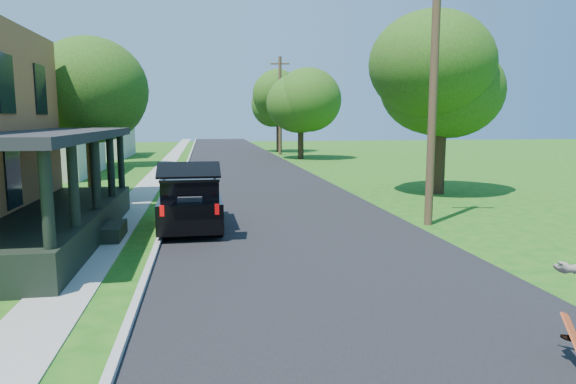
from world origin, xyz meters
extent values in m
plane|color=#145410|center=(0.00, 0.00, 0.00)|extent=(140.00, 140.00, 0.00)
cube|color=black|center=(0.00, 20.00, 0.00)|extent=(8.00, 120.00, 0.02)
cube|color=#9B9B96|center=(-4.05, 20.00, 0.00)|extent=(0.15, 120.00, 0.12)
cube|color=gray|center=(-5.60, 20.00, 0.00)|extent=(1.30, 120.00, 0.03)
cube|color=black|center=(-6.80, 6.00, 0.45)|extent=(2.40, 10.00, 0.90)
cube|color=black|center=(-6.80, 6.00, 3.00)|extent=(2.60, 10.30, 0.25)
cube|color=beige|center=(-13.50, 24.00, 2.50)|extent=(8.00, 8.00, 5.00)
pyramid|color=black|center=(-13.50, 24.00, 7.20)|extent=(12.78, 12.78, 2.20)
cube|color=beige|center=(-13.50, 40.00, 2.50)|extent=(8.00, 8.00, 5.00)
pyramid|color=black|center=(-13.50, 40.00, 7.20)|extent=(12.78, 12.78, 2.20)
cube|color=black|center=(-3.19, 7.23, 0.66)|extent=(1.93, 4.47, 0.86)
cube|color=black|center=(-3.20, 7.38, 1.34)|extent=(1.76, 2.78, 0.56)
cube|color=black|center=(-3.20, 7.38, 1.65)|extent=(1.80, 2.87, 0.08)
cube|color=black|center=(-3.16, 5.06, 2.07)|extent=(1.73, 0.95, 0.38)
cube|color=#2D2D31|center=(-3.17, 5.90, 0.96)|extent=(0.72, 0.62, 0.45)
cube|color=white|center=(-3.94, 7.37, 1.74)|extent=(0.10, 2.44, 0.06)
cube|color=white|center=(-2.45, 7.39, 1.74)|extent=(0.10, 2.44, 0.06)
cube|color=#990505|center=(-3.91, 5.02, 0.96)|extent=(0.12, 0.06, 0.30)
cube|color=#990505|center=(-2.41, 5.04, 0.96)|extent=(0.12, 0.06, 0.30)
cylinder|color=black|center=(-4.03, 8.68, 0.34)|extent=(0.25, 0.69, 0.69)
cylinder|color=black|center=(-2.40, 8.71, 0.34)|extent=(0.25, 0.69, 0.69)
cylinder|color=black|center=(-3.99, 5.75, 0.34)|extent=(0.25, 0.69, 0.69)
cylinder|color=black|center=(-2.36, 5.78, 0.34)|extent=(0.25, 0.69, 0.69)
cube|color=#AA370E|center=(2.31, -3.12, 0.44)|extent=(0.19, 0.57, 0.60)
cylinder|color=black|center=(-7.42, 13.76, 1.56)|extent=(0.65, 0.65, 3.12)
sphere|color=#3F701D|center=(-7.42, 13.76, 4.57)|extent=(5.26, 5.26, 4.36)
sphere|color=#3F701D|center=(-7.11, 13.39, 5.54)|extent=(4.56, 4.56, 3.78)
sphere|color=#3F701D|center=(-7.80, 14.25, 5.06)|extent=(4.67, 4.67, 3.88)
cylinder|color=black|center=(-10.29, 30.37, 1.50)|extent=(0.55, 0.55, 3.01)
sphere|color=#3F701D|center=(-10.29, 30.37, 4.63)|extent=(4.85, 4.85, 4.85)
sphere|color=#3F701D|center=(-9.90, 30.08, 5.70)|extent=(4.21, 4.21, 4.20)
sphere|color=#3F701D|center=(-10.79, 30.77, 5.16)|extent=(4.32, 4.32, 4.31)
cylinder|color=black|center=(7.97, 13.06, 1.65)|extent=(0.72, 0.72, 3.31)
sphere|color=#3F701D|center=(7.97, 13.06, 5.05)|extent=(6.36, 6.36, 5.22)
sphere|color=#3F701D|center=(8.46, 12.86, 6.21)|extent=(5.52, 5.52, 4.52)
sphere|color=#3F701D|center=(7.35, 13.34, 5.63)|extent=(5.66, 5.66, 4.64)
cylinder|color=black|center=(5.50, 34.39, 1.61)|extent=(0.53, 0.53, 3.21)
sphere|color=#3F701D|center=(5.50, 34.39, 5.02)|extent=(5.72, 5.72, 5.41)
sphere|color=#3F701D|center=(5.87, 34.14, 6.22)|extent=(4.95, 4.95, 4.69)
sphere|color=#3F701D|center=(5.04, 34.72, 5.62)|extent=(5.08, 5.08, 4.81)
cylinder|color=black|center=(5.00, 43.88, 1.72)|extent=(0.69, 0.69, 3.45)
sphere|color=#3F701D|center=(5.00, 43.88, 5.19)|extent=(6.21, 6.21, 5.22)
sphere|color=#3F701D|center=(5.34, 43.49, 6.35)|extent=(5.38, 5.38, 4.53)
sphere|color=#3F701D|center=(4.58, 44.40, 5.77)|extent=(5.52, 5.52, 4.64)
cylinder|color=#493322|center=(4.50, 6.43, 4.51)|extent=(0.30, 0.30, 9.02)
cylinder|color=#493322|center=(4.50, 39.75, 4.63)|extent=(0.34, 0.34, 9.26)
cube|color=#493322|center=(4.50, 39.75, 8.57)|extent=(1.83, 0.45, 0.14)
camera|label=1|loc=(-2.73, -9.17, 3.46)|focal=32.00mm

